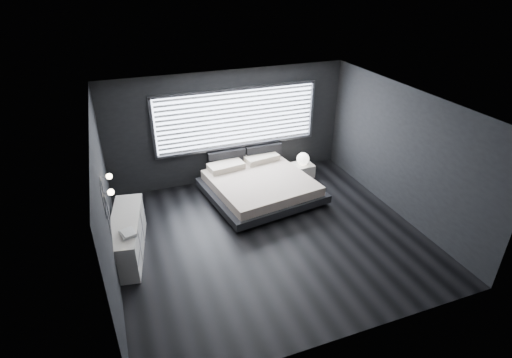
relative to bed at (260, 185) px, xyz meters
name	(u,v)px	position (x,y,z in m)	size (l,w,h in m)	color
room	(272,176)	(-0.37, -1.60, 1.11)	(6.04, 6.00, 2.80)	black
window	(237,119)	(-0.17, 1.10, 1.32)	(4.14, 0.09, 1.52)	white
headboard	(246,157)	(0.01, 1.04, 0.28)	(1.96, 0.16, 0.52)	black
sconce_near	(111,192)	(-3.26, -1.55, 1.31)	(0.18, 0.11, 0.11)	silver
sconce_far	(109,176)	(-3.26, -0.95, 1.31)	(0.18, 0.11, 0.11)	silver
wall_art_upper	(103,198)	(-3.35, -2.15, 1.56)	(0.01, 0.48, 0.48)	#47474C
wall_art_lower	(108,215)	(-3.35, -1.90, 1.09)	(0.01, 0.48, 0.48)	#47474C
bed	(260,185)	(0.00, 0.00, 0.00)	(2.74, 2.65, 0.63)	black
nightstand	(302,170)	(1.41, 0.58, -0.13)	(0.56, 0.47, 0.33)	silver
orb_lamp	(303,159)	(1.42, 0.57, 0.20)	(0.32, 0.32, 0.32)	white
dresser	(127,236)	(-3.13, -1.12, 0.08)	(0.84, 1.94, 0.75)	silver
book_stack	(128,233)	(-3.11, -1.63, 0.49)	(0.30, 0.36, 0.07)	white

